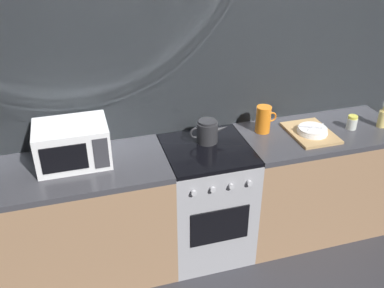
{
  "coord_description": "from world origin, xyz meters",
  "views": [
    {
      "loc": [
        -0.83,
        -2.44,
        2.41
      ],
      "look_at": [
        -0.11,
        0.0,
        0.95
      ],
      "focal_mm": 40.38,
      "sensor_mm": 36.0,
      "label": 1
    }
  ],
  "objects_px": {
    "kettle": "(207,131)",
    "spice_jar": "(352,122)",
    "microwave": "(72,144)",
    "spray_bottle": "(383,117)",
    "pitcher": "(263,119)",
    "stove_unit": "(206,200)",
    "dish_pile": "(311,132)"
  },
  "relations": [
    {
      "from": "pitcher",
      "to": "microwave",
      "type": "bearing_deg",
      "value": -178.23
    },
    {
      "from": "stove_unit",
      "to": "kettle",
      "type": "xyz_separation_m",
      "value": [
        0.03,
        0.09,
        0.53
      ]
    },
    {
      "from": "pitcher",
      "to": "spice_jar",
      "type": "distance_m",
      "value": 0.68
    },
    {
      "from": "stove_unit",
      "to": "pitcher",
      "type": "height_order",
      "value": "pitcher"
    },
    {
      "from": "stove_unit",
      "to": "spice_jar",
      "type": "relative_size",
      "value": 8.57
    },
    {
      "from": "pitcher",
      "to": "spray_bottle",
      "type": "height_order",
      "value": "spray_bottle"
    },
    {
      "from": "stove_unit",
      "to": "dish_pile",
      "type": "height_order",
      "value": "dish_pile"
    },
    {
      "from": "microwave",
      "to": "pitcher",
      "type": "xyz_separation_m",
      "value": [
        1.36,
        0.04,
        -0.03
      ]
    },
    {
      "from": "pitcher",
      "to": "spice_jar",
      "type": "height_order",
      "value": "pitcher"
    },
    {
      "from": "kettle",
      "to": "spray_bottle",
      "type": "distance_m",
      "value": 1.34
    },
    {
      "from": "microwave",
      "to": "pitcher",
      "type": "bearing_deg",
      "value": 1.77
    },
    {
      "from": "stove_unit",
      "to": "spray_bottle",
      "type": "bearing_deg",
      "value": -2.6
    },
    {
      "from": "kettle",
      "to": "stove_unit",
      "type": "bearing_deg",
      "value": -107.53
    },
    {
      "from": "kettle",
      "to": "spice_jar",
      "type": "xyz_separation_m",
      "value": [
        1.1,
        -0.11,
        -0.03
      ]
    },
    {
      "from": "stove_unit",
      "to": "spray_bottle",
      "type": "relative_size",
      "value": 4.43
    },
    {
      "from": "spice_jar",
      "to": "dish_pile",
      "type": "bearing_deg",
      "value": -179.68
    },
    {
      "from": "kettle",
      "to": "spray_bottle",
      "type": "bearing_deg",
      "value": -6.42
    },
    {
      "from": "pitcher",
      "to": "spray_bottle",
      "type": "distance_m",
      "value": 0.91
    },
    {
      "from": "microwave",
      "to": "spice_jar",
      "type": "distance_m",
      "value": 2.02
    },
    {
      "from": "microwave",
      "to": "spice_jar",
      "type": "xyz_separation_m",
      "value": [
        2.02,
        -0.1,
        -0.08
      ]
    },
    {
      "from": "kettle",
      "to": "spray_bottle",
      "type": "xyz_separation_m",
      "value": [
        1.33,
        -0.15,
        -0.0
      ]
    },
    {
      "from": "microwave",
      "to": "spice_jar",
      "type": "relative_size",
      "value": 4.38
    },
    {
      "from": "spray_bottle",
      "to": "kettle",
      "type": "bearing_deg",
      "value": 173.58
    },
    {
      "from": "microwave",
      "to": "spray_bottle",
      "type": "distance_m",
      "value": 2.26
    },
    {
      "from": "spice_jar",
      "to": "spray_bottle",
      "type": "relative_size",
      "value": 0.52
    },
    {
      "from": "dish_pile",
      "to": "kettle",
      "type": "bearing_deg",
      "value": 171.29
    },
    {
      "from": "kettle",
      "to": "dish_pile",
      "type": "relative_size",
      "value": 0.71
    },
    {
      "from": "stove_unit",
      "to": "kettle",
      "type": "distance_m",
      "value": 0.54
    },
    {
      "from": "microwave",
      "to": "spray_bottle",
      "type": "bearing_deg",
      "value": -3.52
    },
    {
      "from": "stove_unit",
      "to": "spice_jar",
      "type": "height_order",
      "value": "spice_jar"
    },
    {
      "from": "dish_pile",
      "to": "spice_jar",
      "type": "height_order",
      "value": "spice_jar"
    },
    {
      "from": "pitcher",
      "to": "spice_jar",
      "type": "xyz_separation_m",
      "value": [
        0.66,
        -0.15,
        -0.05
      ]
    }
  ]
}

